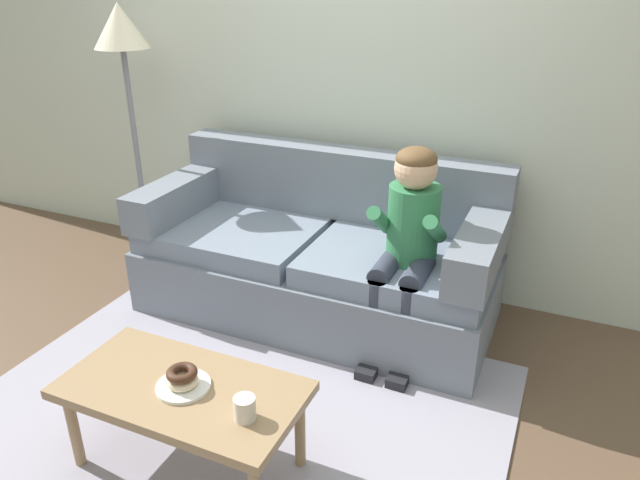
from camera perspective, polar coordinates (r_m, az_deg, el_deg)
name	(u,v)px	position (r m, az deg, el deg)	size (l,w,h in m)	color
ground	(253,391)	(2.99, -6.47, -14.25)	(10.00, 10.00, 0.00)	brown
wall_back	(361,57)	(3.63, 4.01, 17.15)	(8.00, 0.10, 2.80)	beige
area_rug	(225,423)	(2.82, -9.11, -16.99)	(2.41, 1.94, 0.01)	#9993A3
couch	(320,258)	(3.45, -0.02, -1.75)	(2.01, 0.90, 0.91)	slate
coffee_table	(183,396)	(2.44, -13.04, -14.36)	(0.95, 0.49, 0.41)	#937551
person_child	(408,235)	(2.96, 8.48, 0.49)	(0.34, 0.58, 1.10)	#337A4C
plate	(183,386)	(2.40, -12.99, -13.52)	(0.21, 0.21, 0.01)	white
donut	(183,381)	(2.38, -13.05, -13.04)	(0.12, 0.12, 0.04)	beige
donut_second	(182,373)	(2.36, -13.13, -12.35)	(0.12, 0.12, 0.04)	#422619
mug	(245,408)	(2.20, -7.24, -15.75)	(0.08, 0.08, 0.09)	silver
toy_controller	(181,368)	(3.15, -13.26, -11.90)	(0.23, 0.09, 0.05)	blue
floor_lamp	(124,56)	(3.94, -18.34, 16.47)	(0.33, 0.33, 1.69)	slate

